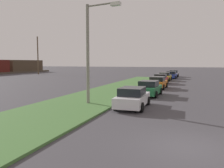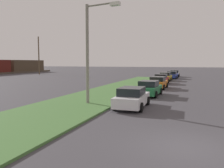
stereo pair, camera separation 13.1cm
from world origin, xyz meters
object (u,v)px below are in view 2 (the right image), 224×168
(parked_car_green, at_px, (149,88))
(parked_car_yellow, at_px, (166,77))
(streetlight, at_px, (91,47))
(parked_car_blue, at_px, (172,75))
(distant_utility_pole, at_px, (39,56))
(parked_car_red, at_px, (161,79))
(parked_car_white, at_px, (132,98))
(parked_car_silver, at_px, (175,74))
(parked_car_orange, at_px, (158,83))

(parked_car_green, bearing_deg, parked_car_yellow, 3.99)
(streetlight, bearing_deg, parked_car_blue, -5.92)
(distant_utility_pole, bearing_deg, parked_car_red, -115.66)
(parked_car_white, height_order, distant_utility_pole, distant_utility_pole)
(parked_car_white, relative_size, distant_utility_pole, 0.43)
(parked_car_blue, distance_m, distant_utility_pole, 35.71)
(parked_car_white, height_order, parked_car_silver, same)
(parked_car_silver, bearing_deg, parked_car_white, 179.50)
(parked_car_orange, distance_m, parked_car_blue, 18.24)
(parked_car_blue, bearing_deg, parked_car_silver, 3.20)
(parked_car_red, distance_m, parked_car_silver, 17.68)
(parked_car_green, bearing_deg, parked_car_red, 4.68)
(parked_car_white, distance_m, parked_car_silver, 37.32)
(parked_car_green, distance_m, parked_car_yellow, 19.30)
(streetlight, bearing_deg, parked_car_green, -27.35)
(parked_car_green, height_order, parked_car_silver, same)
(parked_car_orange, xyz_separation_m, parked_car_yellow, (12.67, 0.54, 0.00))
(parked_car_white, bearing_deg, parked_car_red, 0.26)
(parked_car_green, bearing_deg, streetlight, 154.69)
(parked_car_orange, relative_size, parked_car_red, 1.01)
(parked_car_blue, height_order, parked_car_silver, same)
(parked_car_white, xyz_separation_m, parked_car_green, (6.33, -0.05, 0.00))
(parked_car_silver, bearing_deg, parked_car_blue, 179.65)
(streetlight, bearing_deg, parked_car_yellow, -5.77)
(parked_car_blue, distance_m, streetlight, 31.52)
(parked_car_orange, height_order, distant_utility_pole, distant_utility_pole)
(parked_car_red, bearing_deg, parked_car_green, -176.75)
(parked_car_red, relative_size, parked_car_silver, 1.00)
(parked_car_yellow, xyz_separation_m, parked_car_silver, (11.71, -0.64, 0.00))
(parked_car_green, xyz_separation_m, parked_car_red, (13.33, 0.61, 0.00))
(parked_car_orange, bearing_deg, parked_car_green, -176.96)
(parked_car_white, distance_m, distant_utility_pole, 50.59)
(parked_car_blue, height_order, distant_utility_pole, distant_utility_pole)
(parked_car_orange, xyz_separation_m, parked_car_silver, (24.37, -0.10, 0.00))
(streetlight, height_order, distant_utility_pole, distant_utility_pole)
(parked_car_green, bearing_deg, parked_car_blue, 2.07)
(parked_car_white, xyz_separation_m, distant_utility_pole, (36.22, 35.05, 4.28))
(parked_car_blue, bearing_deg, parked_car_red, -179.89)
(distant_utility_pole, bearing_deg, parked_car_yellow, -107.11)
(parked_car_orange, height_order, parked_car_yellow, same)
(parked_car_white, distance_m, parked_car_red, 19.66)
(parked_car_orange, xyz_separation_m, parked_car_red, (6.71, 0.49, 0.00))
(parked_car_green, height_order, parked_car_yellow, same)
(parked_car_silver, bearing_deg, distant_utility_pole, 91.35)
(parked_car_blue, height_order, streetlight, streetlight)
(parked_car_white, relative_size, parked_car_orange, 1.00)
(parked_car_orange, relative_size, streetlight, 0.58)
(parked_car_green, xyz_separation_m, parked_car_blue, (24.87, 0.01, 0.00))
(parked_car_red, bearing_deg, parked_car_white, -177.75)
(parked_car_white, distance_m, parked_car_orange, 12.95)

